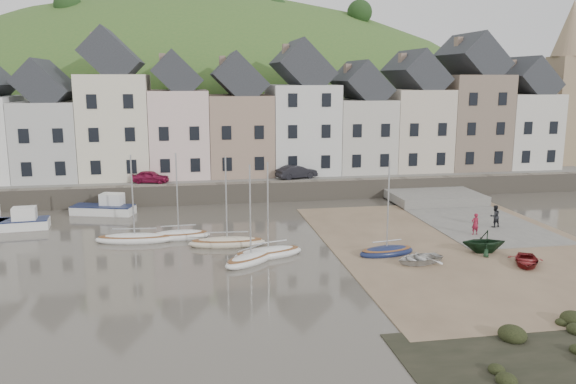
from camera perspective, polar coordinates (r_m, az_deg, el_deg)
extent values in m
plane|color=#423E34|center=(37.23, 1.60, -6.30)|extent=(160.00, 160.00, 0.00)
cube|color=#396126|center=(67.98, -3.77, 2.32)|extent=(90.00, 30.00, 1.50)
cube|color=slate|center=(56.57, -2.52, 1.36)|extent=(70.00, 7.00, 0.10)
cube|color=slate|center=(53.28, -2.03, 0.04)|extent=(70.00, 1.20, 1.80)
cube|color=brown|center=(40.78, 16.99, -5.19)|extent=(18.00, 26.00, 0.06)
cube|color=slate|center=(49.44, 16.99, -2.32)|extent=(8.00, 18.00, 0.12)
ellipsoid|color=#396126|center=(99.20, -8.28, -6.06)|extent=(134.40, 84.00, 84.00)
cylinder|color=#382619|center=(84.40, -20.77, 15.11)|extent=(0.50, 0.50, 3.00)
sphere|color=#213D19|center=(84.64, -20.89, 16.79)|extent=(3.60, 3.60, 3.60)
cylinder|color=#382619|center=(87.07, -10.84, 15.47)|extent=(0.50, 0.50, 3.00)
sphere|color=#213D19|center=(87.30, -10.91, 17.10)|extent=(3.60, 3.60, 3.60)
cylinder|color=#382619|center=(86.07, -1.14, 15.71)|extent=(0.50, 0.50, 3.00)
sphere|color=#213D19|center=(86.31, -1.15, 17.37)|extent=(3.60, 3.60, 3.60)
cylinder|color=#382619|center=(87.74, 7.03, 15.55)|extent=(0.50, 0.50, 3.00)
sphere|color=#213D19|center=(87.97, 7.07, 17.17)|extent=(3.60, 3.60, 3.60)
cube|color=#B9B9B4|center=(60.49, -22.27, 4.72)|extent=(5.80, 8.00, 7.50)
cube|color=gray|center=(60.53, -24.10, 10.92)|extent=(0.60, 0.90, 1.40)
cube|color=beige|center=(59.37, -16.52, 6.19)|extent=(6.40, 8.00, 10.00)
cube|color=gray|center=(59.50, -18.55, 14.03)|extent=(0.60, 0.90, 1.40)
cube|color=beige|center=(59.05, -10.62, 5.71)|extent=(5.60, 8.00, 8.50)
cube|color=gray|center=(58.86, -12.26, 12.52)|extent=(0.60, 0.90, 1.40)
cube|color=gray|center=(59.30, -4.83, 5.64)|extent=(6.20, 8.00, 8.00)
cube|color=gray|center=(58.93, -6.48, 12.51)|extent=(0.60, 0.90, 1.40)
cube|color=silver|center=(60.16, 1.33, 6.23)|extent=(6.60, 8.00, 9.00)
cube|color=gray|center=(59.70, -0.23, 13.71)|extent=(0.60, 0.90, 1.40)
cube|color=beige|center=(61.75, 7.05, 5.58)|extent=(5.80, 8.00, 7.50)
cube|color=gray|center=(61.06, 5.88, 11.81)|extent=(0.60, 0.90, 1.40)
cube|color=beige|center=(63.69, 12.22, 6.03)|extent=(6.00, 8.00, 8.50)
cube|color=gray|center=(62.93, 11.20, 12.64)|extent=(0.60, 0.90, 1.40)
cube|color=#7B6958|center=(66.22, 17.30, 6.62)|extent=(6.40, 8.00, 10.00)
cube|color=gray|center=(65.44, 16.44, 13.84)|extent=(0.60, 0.90, 1.40)
cube|color=beige|center=(69.31, 21.81, 5.68)|extent=(5.80, 8.00, 8.00)
cube|color=gray|center=(68.34, 21.18, 11.48)|extent=(0.60, 0.90, 1.40)
cube|color=#997F60|center=(72.15, 25.61, 7.16)|extent=(3.50, 3.50, 12.00)
cone|color=#997F60|center=(72.26, 26.22, 14.28)|extent=(4.00, 4.00, 6.00)
ellipsoid|color=white|center=(41.60, -14.86, -4.51)|extent=(5.57, 2.02, 0.84)
ellipsoid|color=brown|center=(41.55, -14.87, -4.22)|extent=(5.12, 1.84, 0.20)
cylinder|color=#B2B5B7|center=(40.89, -15.07, -0.32)|extent=(0.10, 0.10, 5.60)
cylinder|color=#B2B5B7|center=(41.41, -14.91, -3.51)|extent=(2.99, 0.37, 0.08)
ellipsoid|color=white|center=(41.76, -10.72, -4.27)|extent=(4.48, 1.69, 0.84)
ellipsoid|color=brown|center=(41.70, -10.73, -3.98)|extent=(4.12, 1.54, 0.20)
cylinder|color=#B2B5B7|center=(41.05, -10.87, -0.10)|extent=(0.10, 0.10, 5.60)
cylinder|color=#B2B5B7|center=(41.56, -10.75, -3.27)|extent=(2.43, 0.19, 0.08)
ellipsoid|color=beige|center=(39.54, -6.02, -5.01)|extent=(5.31, 1.86, 0.84)
ellipsoid|color=brown|center=(39.48, -6.02, -4.70)|extent=(4.88, 1.69, 0.20)
cylinder|color=#B2B5B7|center=(38.80, -6.11, -0.61)|extent=(0.10, 0.10, 5.60)
cylinder|color=#B2B5B7|center=(39.34, -6.04, -3.96)|extent=(2.87, 0.28, 0.08)
ellipsoid|color=white|center=(35.95, -3.68, -6.63)|extent=(4.19, 3.93, 0.84)
ellipsoid|color=brown|center=(35.88, -3.68, -6.30)|extent=(3.85, 3.60, 0.20)
cylinder|color=#B2B5B7|center=(35.13, -3.74, -1.81)|extent=(0.10, 0.10, 5.60)
cylinder|color=#B2B5B7|center=(35.73, -3.69, -5.49)|extent=(1.82, 1.60, 0.08)
ellipsoid|color=white|center=(37.01, -1.96, -6.09)|extent=(4.85, 2.60, 0.84)
ellipsoid|color=brown|center=(36.95, -1.97, -5.76)|extent=(4.46, 2.37, 0.20)
cylinder|color=#B2B5B7|center=(36.22, -2.00, -1.40)|extent=(0.10, 0.10, 5.60)
cylinder|color=#B2B5B7|center=(36.80, -1.97, -4.97)|extent=(2.48, 0.71, 0.08)
ellipsoid|color=#161F45|center=(37.81, 9.69, -5.87)|extent=(3.99, 2.14, 0.84)
ellipsoid|color=brown|center=(37.75, 9.70, -5.55)|extent=(3.67, 1.95, 0.20)
cylinder|color=#B2B5B7|center=(37.03, 9.84, -1.28)|extent=(0.10, 0.10, 5.60)
cylinder|color=#B2B5B7|center=(37.60, 9.72, -4.78)|extent=(2.07, 0.45, 0.08)
cube|color=white|center=(48.02, -25.26, -2.95)|extent=(4.88, 2.16, 0.70)
cube|color=#161F45|center=(47.93, -25.30, -2.52)|extent=(4.79, 2.20, 0.08)
cube|color=white|center=(47.58, -24.55, -1.96)|extent=(1.77, 1.36, 1.00)
cube|color=white|center=(50.64, -17.76, -1.72)|extent=(5.43, 3.13, 0.70)
cube|color=#161F45|center=(50.57, -17.78, -1.31)|extent=(5.35, 3.15, 0.08)
cube|color=white|center=(50.59, -16.95, -0.70)|extent=(2.08, 1.68, 1.00)
imported|color=silver|center=(36.38, 12.76, -6.39)|extent=(3.43, 2.80, 0.62)
imported|color=black|center=(39.60, 18.73, -4.63)|extent=(3.04, 2.71, 1.47)
imported|color=maroon|center=(37.96, 22.42, -6.26)|extent=(3.23, 3.54, 0.60)
imported|color=maroon|center=(43.62, 17.96, -3.01)|extent=(0.60, 0.42, 1.56)
imported|color=black|center=(46.25, 19.70, -2.25)|extent=(0.93, 0.79, 1.69)
imported|color=maroon|center=(55.15, -13.41, 1.48)|extent=(3.66, 2.18, 1.17)
imported|color=black|center=(55.98, 0.86, 2.00)|extent=(4.24, 2.55, 1.32)
cube|color=black|center=(27.29, 25.73, -14.12)|extent=(14.00, 6.00, 0.05)
ellipsoid|color=black|center=(24.66, 19.86, -16.16)|extent=(0.65, 0.71, 0.42)
ellipsoid|color=black|center=(27.61, 21.24, -12.96)|extent=(1.20, 1.32, 0.78)
ellipsoid|color=black|center=(23.97, 20.73, -16.96)|extent=(0.80, 0.88, 0.52)
ellipsoid|color=black|center=(30.31, 26.32, -11.21)|extent=(1.16, 1.28, 0.76)
ellipsoid|color=black|center=(30.03, 25.37, -11.57)|extent=(0.57, 0.63, 0.37)
ellipsoid|color=black|center=(24.06, 20.81, -16.98)|extent=(0.57, 0.63, 0.37)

